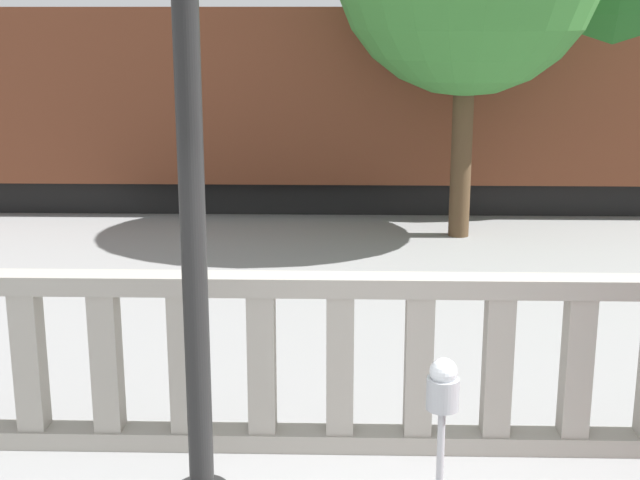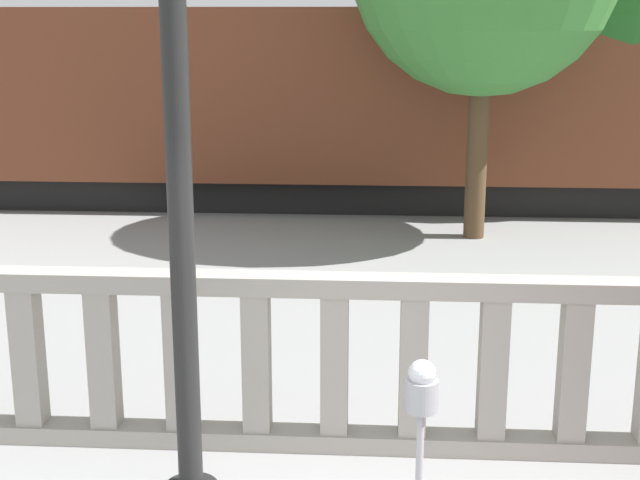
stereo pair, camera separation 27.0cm
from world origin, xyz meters
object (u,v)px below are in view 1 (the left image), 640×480
Objects in this scene: lamppost at (187,50)px; train_far at (237,65)px; parking_meter at (442,410)px; train_near at (236,101)px.

lamppost is 21.78m from train_far.
train_far reaches higher than parking_meter.
parking_meter is at bearing -80.62° from train_far.
train_near reaches higher than parking_meter.
train_near is 11.43m from train_far.
parking_meter is 11.43m from train_near.
train_far is at bearing 96.06° from lamppost.
lamppost is at bearing -83.94° from train_far.
lamppost reaches higher than parking_meter.
train_far is at bearing 99.38° from parking_meter.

